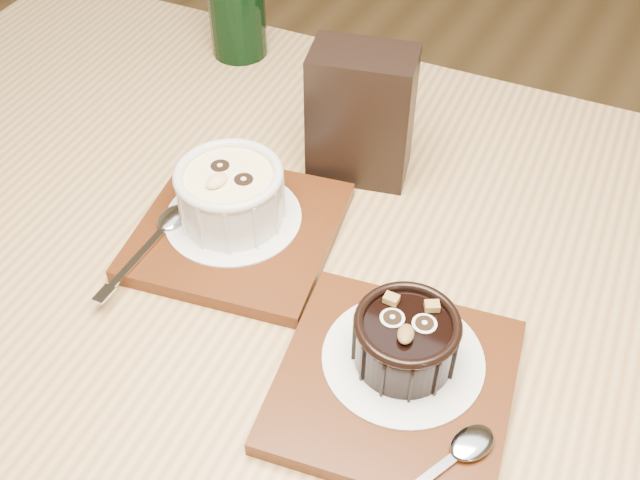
{
  "coord_description": "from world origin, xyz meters",
  "views": [
    {
      "loc": [
        0.17,
        -0.58,
        1.26
      ],
      "look_at": [
        -0.04,
        -0.2,
        0.81
      ],
      "focal_mm": 42.0,
      "sensor_mm": 36.0,
      "label": 1
    }
  ],
  "objects_px": {
    "ramekin_dark": "(406,338)",
    "table": "(316,356)",
    "tray_left": "(238,231)",
    "condiment_stand": "(361,115)",
    "tray_right": "(394,385)",
    "ramekin_white": "(230,192)"
  },
  "relations": [
    {
      "from": "ramekin_dark",
      "to": "table",
      "type": "bearing_deg",
      "value": 144.55
    },
    {
      "from": "tray_left",
      "to": "condiment_stand",
      "type": "bearing_deg",
      "value": 68.82
    },
    {
      "from": "tray_left",
      "to": "tray_right",
      "type": "height_order",
      "value": "same"
    },
    {
      "from": "tray_left",
      "to": "ramekin_white",
      "type": "distance_m",
      "value": 0.04
    },
    {
      "from": "ramekin_dark",
      "to": "tray_left",
      "type": "bearing_deg",
      "value": 146.28
    },
    {
      "from": "table",
      "to": "condiment_stand",
      "type": "xyz_separation_m",
      "value": [
        -0.04,
        0.17,
        0.16
      ]
    },
    {
      "from": "table",
      "to": "tray_left",
      "type": "height_order",
      "value": "tray_left"
    },
    {
      "from": "table",
      "to": "tray_left",
      "type": "xyz_separation_m",
      "value": [
        -0.1,
        0.03,
        0.1
      ]
    },
    {
      "from": "tray_left",
      "to": "ramekin_dark",
      "type": "relative_size",
      "value": 2.16
    },
    {
      "from": "tray_left",
      "to": "ramekin_white",
      "type": "height_order",
      "value": "ramekin_white"
    },
    {
      "from": "table",
      "to": "ramekin_white",
      "type": "relative_size",
      "value": 12.58
    },
    {
      "from": "table",
      "to": "ramekin_dark",
      "type": "relative_size",
      "value": 15.19
    },
    {
      "from": "table",
      "to": "ramekin_white",
      "type": "bearing_deg",
      "value": 162.2
    },
    {
      "from": "condiment_stand",
      "to": "ramekin_dark",
      "type": "bearing_deg",
      "value": -55.12
    },
    {
      "from": "tray_right",
      "to": "ramekin_dark",
      "type": "relative_size",
      "value": 2.16
    },
    {
      "from": "ramekin_white",
      "to": "condiment_stand",
      "type": "height_order",
      "value": "condiment_stand"
    },
    {
      "from": "ramekin_white",
      "to": "tray_right",
      "type": "distance_m",
      "value": 0.23
    },
    {
      "from": "tray_right",
      "to": "condiment_stand",
      "type": "bearing_deg",
      "value": 122.81
    },
    {
      "from": "tray_right",
      "to": "condiment_stand",
      "type": "height_order",
      "value": "condiment_stand"
    },
    {
      "from": "tray_left",
      "to": "table",
      "type": "bearing_deg",
      "value": -15.94
    },
    {
      "from": "table",
      "to": "ramekin_dark",
      "type": "height_order",
      "value": "ramekin_dark"
    },
    {
      "from": "table",
      "to": "condiment_stand",
      "type": "distance_m",
      "value": 0.24
    }
  ]
}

